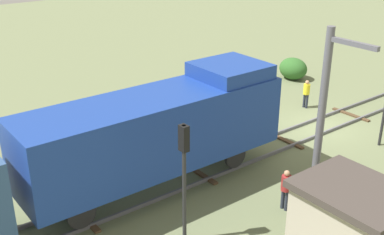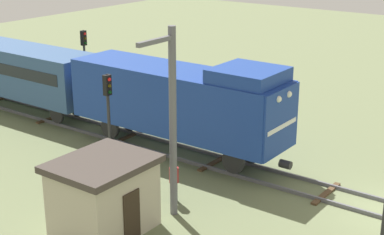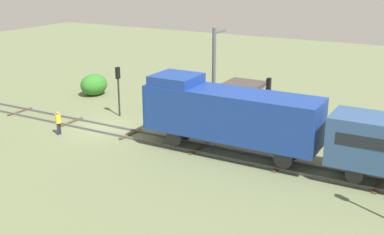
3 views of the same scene
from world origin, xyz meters
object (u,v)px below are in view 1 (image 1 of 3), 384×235
Objects in this scene: worker_near_track at (306,92)px; locomotive at (160,128)px; worker_by_signal at (286,187)px; catenary_mast at (322,121)px; relay_hut at (352,224)px; traffic_signal_mid at (184,163)px.

locomotive is at bearing 30.23° from worker_near_track.
catenary_mast reaches higher than worker_by_signal.
worker_near_track is 11.61m from catenary_mast.
relay_hut is (-2.43, 1.19, -2.46)m from catenary_mast.
relay_hut reaches higher than worker_near_track.
traffic_signal_mid is 2.60× the size of worker_near_track.
catenary_mast is (-0.87, -0.61, 2.85)m from worker_by_signal.
traffic_signal_mid is at bearing -20.21° from worker_by_signal.
worker_by_signal is 3.04m from catenary_mast.
relay_hut reaches higher than worker_by_signal.
catenary_mast is at bearing -26.00° from relay_hut.
traffic_signal_mid reaches higher than worker_by_signal.
catenary_mast is (-1.67, -4.83, 0.79)m from traffic_signal_mid.
catenary_mast is at bearing 115.59° from worker_by_signal.
catenary_mast is 2.06× the size of relay_hut.
worker_by_signal is at bearing -145.36° from locomotive.
worker_near_track is (2.40, -11.93, -1.78)m from locomotive.
traffic_signal_mid is 4.77m from worker_by_signal.
traffic_signal_mid is 5.73m from relay_hut.
relay_hut is at bearing -138.37° from traffic_signal_mid.
worker_near_track is at bearing -66.36° from traffic_signal_mid.
catenary_mast is at bearing -109.05° from traffic_signal_mid.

